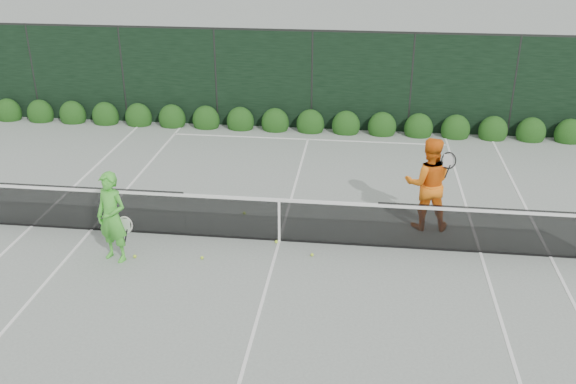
# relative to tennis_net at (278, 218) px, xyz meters

# --- Properties ---
(ground) EXTENTS (80.00, 80.00, 0.00)m
(ground) POSITION_rel_tennis_net_xyz_m (0.02, 0.00, -0.53)
(ground) COLOR gray
(ground) RESTS_ON ground
(tennis_net) EXTENTS (12.90, 0.10, 1.07)m
(tennis_net) POSITION_rel_tennis_net_xyz_m (0.00, 0.00, 0.00)
(tennis_net) COLOR black
(tennis_net) RESTS_ON ground
(player_woman) EXTENTS (0.78, 0.64, 1.84)m
(player_woman) POSITION_rel_tennis_net_xyz_m (-3.09, -1.12, 0.39)
(player_woman) COLOR green
(player_woman) RESTS_ON ground
(player_man) EXTENTS (1.03, 0.82, 2.06)m
(player_man) POSITION_rel_tennis_net_xyz_m (3.08, 1.04, 0.50)
(player_man) COLOR orange
(player_man) RESTS_ON ground
(court_lines) EXTENTS (11.03, 23.83, 0.01)m
(court_lines) POSITION_rel_tennis_net_xyz_m (0.02, 0.00, -0.53)
(court_lines) COLOR white
(court_lines) RESTS_ON ground
(windscreen_fence) EXTENTS (32.00, 21.07, 3.06)m
(windscreen_fence) POSITION_rel_tennis_net_xyz_m (0.02, -2.71, 0.98)
(windscreen_fence) COLOR black
(windscreen_fence) RESTS_ON ground
(hedge_row) EXTENTS (31.66, 0.65, 0.94)m
(hedge_row) POSITION_rel_tennis_net_xyz_m (0.02, 7.15, -0.30)
(hedge_row) COLOR #15370F
(hedge_row) RESTS_ON ground
(tennis_balls) EXTENTS (3.58, 2.27, 0.07)m
(tennis_balls) POSITION_rel_tennis_net_xyz_m (-0.87, -0.30, -0.50)
(tennis_balls) COLOR #C0E933
(tennis_balls) RESTS_ON ground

